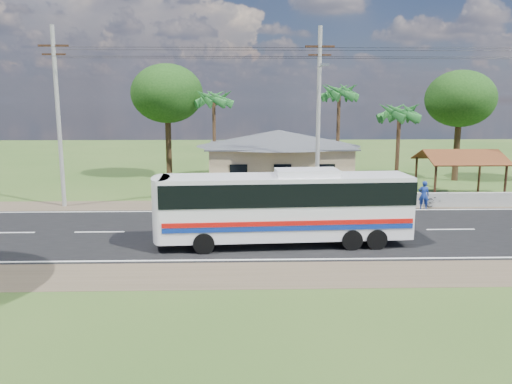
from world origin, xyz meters
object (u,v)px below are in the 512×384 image
(coach_bus, at_px, (286,202))
(person, at_px, (424,195))
(motorcycle, at_px, (438,200))
(waiting_shed, at_px, (460,158))

(coach_bus, height_order, person, coach_bus)
(coach_bus, bearing_deg, motorcycle, 34.82)
(person, bearing_deg, coach_bus, 52.33)
(waiting_shed, relative_size, motorcycle, 3.00)
(coach_bus, relative_size, motorcycle, 6.61)
(waiting_shed, bearing_deg, coach_bus, -139.37)
(waiting_shed, distance_m, person, 5.41)
(motorcycle, height_order, person, person)
(waiting_shed, height_order, coach_bus, coach_bus)
(waiting_shed, distance_m, motorcycle, 4.46)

